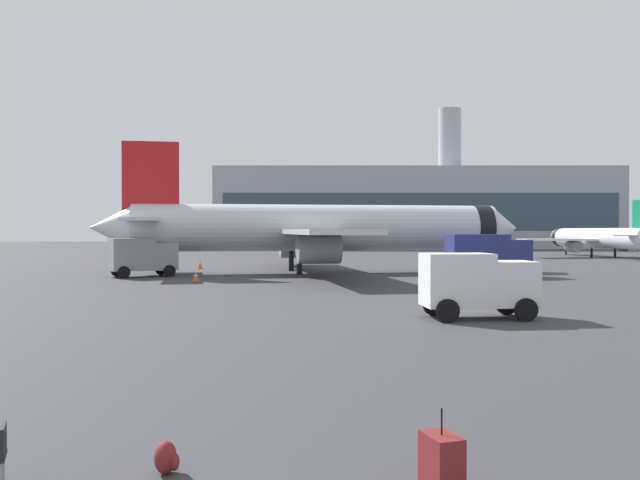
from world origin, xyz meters
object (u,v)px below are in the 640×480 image
fuel_truck (486,253)px  safety_cone_near (199,264)px  safety_cone_far (195,276)px  airplane_at_gate (315,228)px  traveller_backpack (165,458)px  rolling_suitcase (440,460)px  safety_cone_mid (481,280)px  cargo_van (476,282)px  airplane_taxiing (597,238)px  service_truck (141,255)px

fuel_truck → safety_cone_near: (-23.35, 10.57, -1.36)m
safety_cone_near → safety_cone_far: (2.29, -14.74, -0.07)m
airplane_at_gate → traveller_backpack: (-1.92, -46.59, -3.42)m
safety_cone_far → traveller_backpack: safety_cone_far is taller
fuel_truck → safety_cone_far: fuel_truck is taller
rolling_suitcase → traveller_backpack: size_ratio=2.29×
fuel_truck → rolling_suitcase: 43.42m
safety_cone_near → safety_cone_mid: (20.93, -19.27, -0.01)m
safety_cone_far → fuel_truck: bearing=11.2°
cargo_van → rolling_suitcase: cargo_van is taller
airplane_at_gate → airplane_taxiing: (36.27, 32.11, -1.20)m
service_truck → safety_cone_near: (2.53, 10.42, -1.20)m
airplane_taxiing → safety_cone_near: 53.91m
traveller_backpack → safety_cone_mid: bearing=69.4°
airplane_at_gate → service_truck: bearing=-159.1°
service_truck → safety_cone_near: service_truck is taller
cargo_van → safety_cone_near: cargo_van is taller
traveller_backpack → cargo_van: bearing=64.0°
airplane_at_gate → fuel_truck: airplane_at_gate is taller
safety_cone_mid → service_truck: bearing=159.3°
cargo_van → airplane_taxiing: bearing=64.1°
safety_cone_far → traveller_backpack: 37.81m
service_truck → traveller_backpack: 43.09m
safety_cone_far → airplane_at_gate: bearing=48.5°
airplane_taxiing → safety_cone_mid: 52.77m
safety_cone_mid → rolling_suitcase: (-8.44, -33.32, -0.01)m
safety_cone_near → fuel_truck: bearing=-24.4°
cargo_van → safety_cone_near: size_ratio=5.50×
safety_cone_far → rolling_suitcase: size_ratio=0.62×
safety_cone_mid → cargo_van: bearing=-104.1°
service_truck → cargo_van: size_ratio=1.15×
safety_cone_near → rolling_suitcase: rolling_suitcase is taller
airplane_taxiing → airplane_at_gate: bearing=-138.5°
airplane_at_gate → service_truck: size_ratio=6.77×
fuel_truck → service_truck: bearing=179.7°
safety_cone_far → service_truck: bearing=138.1°
service_truck → fuel_truck: bearing=-0.3°
traveller_backpack → airplane_taxiing: bearing=64.1°
fuel_truck → safety_cone_mid: 9.13m
airplane_taxiing → safety_cone_far: (-44.52, -41.42, -2.12)m
fuel_truck → airplane_taxiing: bearing=57.8°
safety_cone_mid → traveller_backpack: 34.99m
airplane_at_gate → safety_cone_mid: bearing=-53.1°
traveller_backpack → safety_cone_far: bearing=99.6°
airplane_at_gate → airplane_taxiing: bearing=41.5°
safety_cone_mid → safety_cone_far: safety_cone_mid is taller
airplane_at_gate → safety_cone_far: bearing=-131.5°
safety_cone_mid → traveller_backpack: bearing=-110.6°
fuel_truck → traveller_backpack: (-14.74, -41.45, -1.54)m
rolling_suitcase → service_truck: bearing=109.6°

